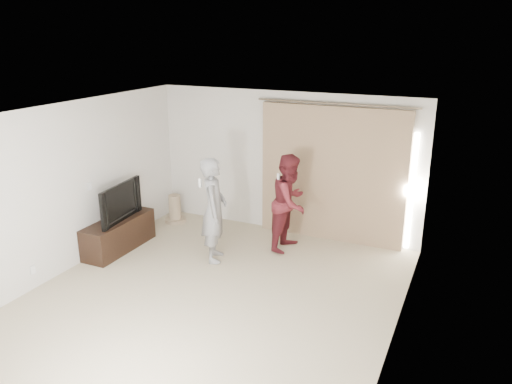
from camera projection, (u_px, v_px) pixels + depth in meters
floor at (214, 296)px, 7.12m from camera, size 5.50×5.50×0.00m
wall_back at (285, 163)px, 9.10m from camera, size 5.00×0.04×2.60m
wall_left at (70, 187)px, 7.70m from camera, size 0.04×5.50×2.60m
ceiling at (208, 114)px, 6.31m from camera, size 5.00×5.50×0.01m
curtain at (332, 175)px, 8.71m from camera, size 2.80×0.11×2.46m
tv_console at (119, 234)px, 8.56m from camera, size 0.49×1.42×0.55m
tv at (116, 202)px, 8.38m from camera, size 0.25×1.12×0.64m
scratching_post at (175, 211)px, 9.80m from camera, size 0.41×0.41×0.55m
person_man at (214, 210)px, 8.00m from camera, size 0.63×0.74×1.72m
person_woman at (290, 202)px, 8.44m from camera, size 0.70×0.86×1.67m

